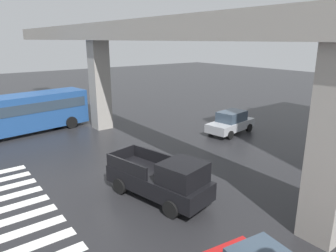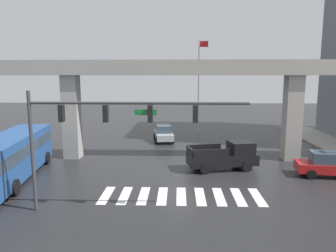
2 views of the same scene
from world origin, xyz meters
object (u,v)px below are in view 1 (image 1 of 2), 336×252
Objects in this scene: sedan_silver at (231,122)px; flagpole at (332,48)px; pickup_truck at (163,179)px; city_bus at (16,113)px.

sedan_silver is 9.09m from flagpole.
pickup_truck is 15.06m from city_bus.
city_bus is 24.00m from flagpole.
flagpole is at bearing 93.65° from pickup_truck.
sedan_silver is 0.40× the size of flagpole.
flagpole reaches higher than pickup_truck.
flagpole is (13.72, 19.12, 4.75)m from city_bus.
pickup_truck is 17.10m from flagpole.
flagpole reaches higher than city_bus.
pickup_truck reaches higher than sedan_silver.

